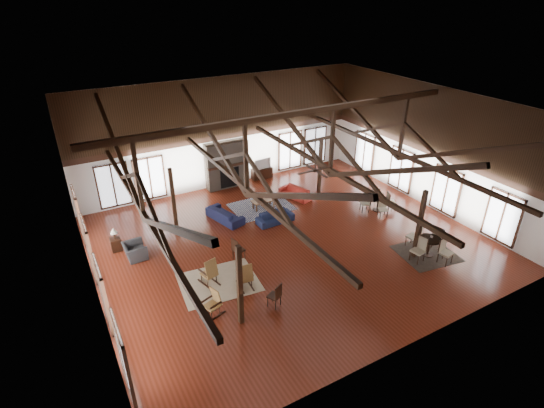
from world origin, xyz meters
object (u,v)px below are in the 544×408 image
tv_console (262,173)px  sofa_navy_left (225,214)px  sofa_navy_front (275,217)px  cafe_table_near (429,243)px  coffee_table (263,201)px  sofa_orange (295,193)px  cafe_table_far (378,202)px  armchair (135,251)px

tv_console → sofa_navy_left: bearing=-137.5°
sofa_navy_front → cafe_table_near: 6.97m
sofa_navy_front → coffee_table: size_ratio=1.51×
sofa_orange → cafe_table_near: (2.03, -7.30, 0.28)m
sofa_orange → sofa_navy_front: bearing=-68.4°
sofa_navy_left → coffee_table: 2.21m
sofa_navy_left → tv_console: (3.89, 3.57, 0.00)m
sofa_orange → tv_console: size_ratio=1.49×
coffee_table → sofa_orange: bearing=5.8°
sofa_navy_front → tv_console: tv_console is taller
sofa_orange → cafe_table_far: (2.85, -3.26, 0.20)m
coffee_table → cafe_table_near: (4.09, -7.05, 0.14)m
sofa_navy_left → tv_console: 5.28m
armchair → cafe_table_near: (10.82, -5.76, 0.22)m
sofa_navy_left → cafe_table_far: (7.10, -2.82, 0.17)m
armchair → coffee_table: bearing=-79.8°
cafe_table_near → cafe_table_far: 4.12m
sofa_orange → cafe_table_near: cafe_table_near is taller
sofa_orange → armchair: (-8.78, -1.54, 0.06)m
cafe_table_far → tv_console: bearing=116.7°
sofa_navy_front → armchair: size_ratio=1.82×
sofa_navy_front → coffee_table: (0.20, 1.57, 0.13)m
coffee_table → armchair: size_ratio=1.21×
cafe_table_near → cafe_table_far: bearing=78.6°
sofa_navy_front → tv_console: bearing=68.0°
cafe_table_far → sofa_navy_left: bearing=158.3°
tv_console → armchair: bearing=-151.0°
sofa_orange → tv_console: (-0.37, 3.13, 0.04)m
sofa_navy_left → cafe_table_near: cafe_table_near is taller
sofa_navy_left → sofa_orange: (4.26, 0.44, -0.04)m
sofa_navy_front → cafe_table_near: cafe_table_near is taller
coffee_table → tv_console: bearing=62.4°
sofa_orange → tv_console: bearing=169.5°
sofa_navy_left → sofa_orange: 4.28m
armchair → sofa_orange: bearing=-80.7°
cafe_table_near → coffee_table: bearing=120.1°
sofa_navy_left → armchair: bearing=88.5°
sofa_navy_front → cafe_table_far: bearing=-16.9°
sofa_orange → armchair: armchair is taller
sofa_navy_front → armchair: bearing=176.5°
sofa_navy_front → tv_console: size_ratio=1.48×
armchair → cafe_table_near: cafe_table_near is taller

